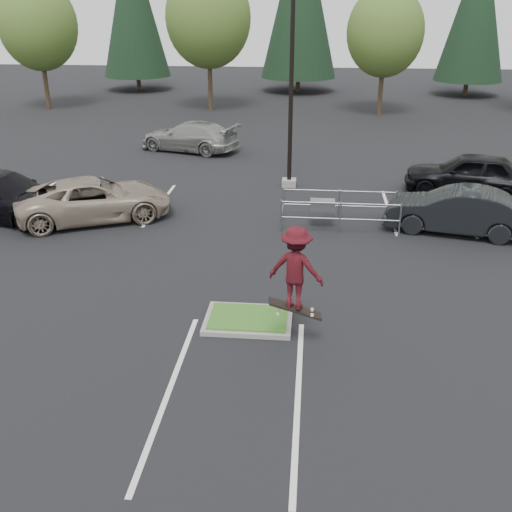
# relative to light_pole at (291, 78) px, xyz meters

# --- Properties ---
(ground) EXTENTS (120.00, 120.00, 0.00)m
(ground) POSITION_rel_light_pole_xyz_m (-0.50, -12.00, -4.56)
(ground) COLOR black
(ground) RESTS_ON ground
(grass_median) EXTENTS (2.20, 1.60, 0.16)m
(grass_median) POSITION_rel_light_pole_xyz_m (-0.50, -12.00, -4.48)
(grass_median) COLOR gray
(grass_median) RESTS_ON ground
(stall_lines) EXTENTS (22.62, 17.60, 0.01)m
(stall_lines) POSITION_rel_light_pole_xyz_m (-1.85, -5.98, -4.56)
(stall_lines) COLOR silver
(stall_lines) RESTS_ON ground
(light_pole) EXTENTS (0.70, 0.60, 10.12)m
(light_pole) POSITION_rel_light_pole_xyz_m (0.00, 0.00, 0.00)
(light_pole) COLOR gray
(light_pole) RESTS_ON ground
(decid_a) EXTENTS (5.44, 5.44, 8.91)m
(decid_a) POSITION_rel_light_pole_xyz_m (-18.51, 18.03, 1.02)
(decid_a) COLOR #38281C
(decid_a) RESTS_ON ground
(decid_b) EXTENTS (5.89, 5.89, 9.64)m
(decid_b) POSITION_rel_light_pole_xyz_m (-6.51, 18.53, 1.48)
(decid_b) COLOR #38281C
(decid_b) RESTS_ON ground
(decid_c) EXTENTS (5.12, 5.12, 8.38)m
(decid_c) POSITION_rel_light_pole_xyz_m (5.49, 17.83, 0.69)
(decid_c) COLOR #38281C
(decid_c) RESTS_ON ground
(conif_a) EXTENTS (5.72, 5.72, 13.00)m
(conif_a) POSITION_rel_light_pole_xyz_m (-14.50, 28.00, 2.54)
(conif_a) COLOR #38281C
(conif_a) RESTS_ON ground
(conif_c) EXTENTS (5.50, 5.50, 12.50)m
(conif_c) POSITION_rel_light_pole_xyz_m (13.50, 27.50, 2.29)
(conif_c) COLOR #38281C
(conif_c) RESTS_ON ground
(cart_corral) EXTENTS (4.13, 1.50, 1.17)m
(cart_corral) POSITION_rel_light_pole_xyz_m (1.53, -4.88, -3.82)
(cart_corral) COLOR gray
(cart_corral) RESTS_ON ground
(skateboarder) EXTENTS (1.41, 1.03, 2.25)m
(skateboarder) POSITION_rel_light_pole_xyz_m (0.70, -13.00, -2.55)
(skateboarder) COLOR black
(skateboarder) RESTS_ON ground
(car_l_tan) EXTENTS (6.13, 4.65, 1.55)m
(car_l_tan) POSITION_rel_light_pole_xyz_m (-7.00, -5.00, -3.79)
(car_l_tan) COLOR gray
(car_l_tan) RESTS_ON ground
(car_l_black) EXTENTS (6.22, 3.79, 1.68)m
(car_l_black) POSITION_rel_light_pole_xyz_m (-10.50, -5.00, -3.72)
(car_l_black) COLOR black
(car_l_black) RESTS_ON ground
(car_r_charc) EXTENTS (5.07, 2.73, 1.59)m
(car_r_charc) POSITION_rel_light_pole_xyz_m (6.00, -5.00, -3.77)
(car_r_charc) COLOR black
(car_r_charc) RESTS_ON ground
(car_r_black) EXTENTS (5.49, 3.14, 1.76)m
(car_r_black) POSITION_rel_light_pole_xyz_m (7.50, -0.50, -3.68)
(car_r_black) COLOR black
(car_r_black) RESTS_ON ground
(car_far_silver) EXTENTS (5.73, 3.70, 1.54)m
(car_far_silver) POSITION_rel_light_pole_xyz_m (-5.50, 6.00, -3.79)
(car_far_silver) COLOR gray
(car_far_silver) RESTS_ON ground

